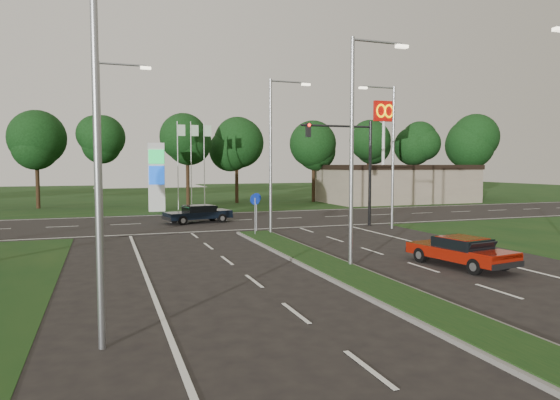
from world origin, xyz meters
name	(u,v)px	position (x,y,z in m)	size (l,w,h in m)	color
ground	(425,311)	(0.00, 0.00, 0.00)	(160.00, 160.00, 0.00)	black
verge_far	(171,196)	(0.00, 55.00, 0.00)	(160.00, 50.00, 0.02)	black
cross_road	(226,221)	(0.00, 24.00, 0.00)	(160.00, 12.00, 0.02)	black
median_kerb	(357,278)	(0.00, 4.00, 0.06)	(2.00, 26.00, 0.12)	slate
commercial_building	(395,184)	(22.00, 36.00, 2.00)	(16.00, 9.00, 4.00)	gray
streetlight_median_near	(356,139)	(1.00, 6.00, 5.08)	(2.53, 0.22, 9.00)	gray
streetlight_median_far	(274,148)	(1.00, 16.00, 5.08)	(2.53, 0.22, 9.00)	gray
streetlight_left_near	(106,118)	(-8.30, 0.00, 5.08)	(2.53, 0.22, 9.00)	gray
streetlight_left_far	(104,144)	(-8.30, 14.00, 5.08)	(2.53, 0.22, 9.00)	gray
streetlight_right_far	(390,149)	(8.80, 16.00, 5.08)	(2.53, 0.22, 9.00)	gray
traffic_signal	(353,156)	(7.19, 18.00, 4.65)	(5.10, 0.42, 7.00)	black
median_signs	(256,205)	(0.00, 16.40, 1.71)	(1.16, 1.76, 2.38)	gray
gas_pylon	(159,175)	(-3.79, 33.05, 3.20)	(5.80, 1.26, 8.00)	silver
mcdonalds_sign	(384,126)	(18.00, 31.97, 7.99)	(2.20, 0.47, 10.40)	silver
treeline_far	(190,138)	(0.10, 39.93, 6.83)	(6.00, 6.00, 9.90)	black
red_sedan	(461,251)	(5.09, 4.73, 0.64)	(2.44, 4.55, 1.19)	#931508
navy_sedan	(198,213)	(-2.12, 23.38, 0.67)	(4.83, 2.77, 1.25)	black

